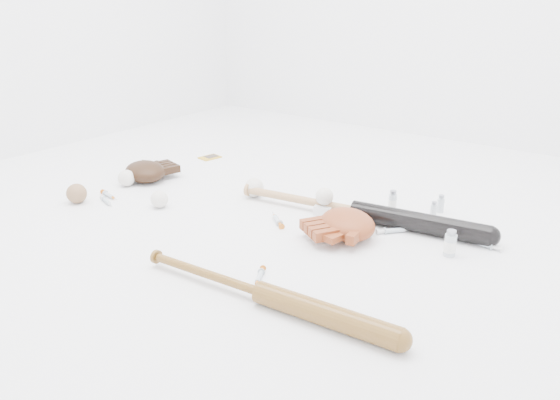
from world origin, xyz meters
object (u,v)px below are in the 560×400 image
Objects in this scene: bat_wood at (261,292)px; pedestal at (324,209)px; glove_dark at (145,171)px; bat_dark at (356,210)px.

bat_wood reaches higher than pedestal.
glove_dark is 0.84m from pedestal.
bat_dark is at bearing 24.86° from glove_dark.
pedestal is at bearing -177.78° from bat_dark.
glove_dark is at bearing 151.08° from bat_wood.
glove_dark is at bearing -178.27° from bat_dark.
pedestal is at bearing 24.78° from glove_dark.
bat_wood is 0.65m from pedestal.
pedestal is (0.83, 0.14, -0.03)m from glove_dark.
bat_wood is at bearing -72.92° from pedestal.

